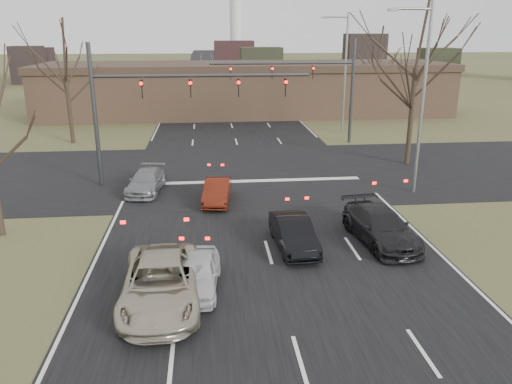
% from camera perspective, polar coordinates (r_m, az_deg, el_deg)
% --- Properties ---
extents(ground, '(360.00, 360.00, 0.00)m').
position_cam_1_polar(ground, '(17.78, 2.64, -10.99)').
color(ground, '#4B4E29').
rests_on(ground, ground).
extents(road_main, '(14.00, 300.00, 0.02)m').
position_cam_1_polar(road_main, '(75.89, -3.98, 11.54)').
color(road_main, black).
rests_on(road_main, ground).
extents(road_cross, '(200.00, 14.00, 0.02)m').
position_cam_1_polar(road_cross, '(31.65, -1.25, 2.29)').
color(road_cross, black).
rests_on(road_cross, ground).
extents(building, '(42.40, 10.40, 5.30)m').
position_cam_1_polar(building, '(53.87, -1.07, 11.74)').
color(building, '#89644A').
rests_on(building, ground).
extents(mast_arm_near, '(12.12, 0.24, 8.00)m').
position_cam_1_polar(mast_arm_near, '(28.73, -11.63, 10.61)').
color(mast_arm_near, '#383A3D').
rests_on(mast_arm_near, ground).
extents(mast_arm_far, '(11.12, 0.24, 8.00)m').
position_cam_1_polar(mast_arm_far, '(39.46, 6.97, 12.71)').
color(mast_arm_far, '#383A3D').
rests_on(mast_arm_far, ground).
extents(streetlight_right_near, '(2.34, 0.25, 10.00)m').
position_cam_1_polar(streetlight_right_near, '(27.88, 18.28, 10.93)').
color(streetlight_right_near, gray).
rests_on(streetlight_right_near, ground).
extents(streetlight_right_far, '(2.34, 0.25, 10.00)m').
position_cam_1_polar(streetlight_right_far, '(44.04, 9.96, 13.87)').
color(streetlight_right_far, gray).
rests_on(streetlight_right_far, ground).
extents(tree_right_near, '(6.90, 6.90, 11.50)m').
position_cam_1_polar(tree_right_near, '(34.08, 18.23, 17.69)').
color(tree_right_near, black).
rests_on(tree_right_near, ground).
extents(tree_left_far, '(5.70, 5.70, 9.50)m').
position_cam_1_polar(tree_left_far, '(41.77, -21.26, 15.16)').
color(tree_left_far, black).
rests_on(tree_left_far, ground).
extents(tree_right_far, '(5.40, 5.40, 9.00)m').
position_cam_1_polar(tree_right_far, '(53.29, 13.82, 15.80)').
color(tree_right_far, black).
rests_on(tree_right_far, ground).
extents(car_silver_suv, '(2.62, 5.46, 1.50)m').
position_cam_1_polar(car_silver_suv, '(16.85, -10.85, -10.16)').
color(car_silver_suv, '#B3A890').
rests_on(car_silver_suv, ground).
extents(car_white_sedan, '(1.78, 3.73, 1.23)m').
position_cam_1_polar(car_white_sedan, '(17.57, -6.71, -9.21)').
color(car_white_sedan, silver).
rests_on(car_white_sedan, ground).
extents(car_black_hatch, '(1.64, 4.06, 1.31)m').
position_cam_1_polar(car_black_hatch, '(20.64, 4.31, -4.71)').
color(car_black_hatch, black).
rests_on(car_black_hatch, ground).
extents(car_charcoal_sedan, '(2.56, 5.07, 1.41)m').
position_cam_1_polar(car_charcoal_sedan, '(21.77, 14.06, -3.85)').
color(car_charcoal_sedan, black).
rests_on(car_charcoal_sedan, ground).
extents(car_grey_ahead, '(2.18, 4.30, 1.20)m').
position_cam_1_polar(car_grey_ahead, '(28.38, -12.43, 1.21)').
color(car_grey_ahead, gray).
rests_on(car_grey_ahead, ground).
extents(car_red_ahead, '(1.68, 3.79, 1.21)m').
position_cam_1_polar(car_red_ahead, '(26.07, -4.47, 0.10)').
color(car_red_ahead, '#55180C').
rests_on(car_red_ahead, ground).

